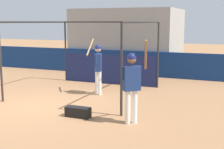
% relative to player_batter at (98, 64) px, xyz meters
% --- Properties ---
extents(ground_plane, '(60.00, 60.00, 0.00)m').
position_rel_player_batter_xyz_m(ground_plane, '(-1.07, -2.20, -1.09)').
color(ground_plane, '#A8754C').
extents(outfield_wall, '(24.00, 0.12, 1.20)m').
position_rel_player_batter_xyz_m(outfield_wall, '(-1.07, 4.26, -0.49)').
color(outfield_wall, navy).
rests_on(outfield_wall, ground).
extents(bleacher_section, '(5.40, 4.00, 3.28)m').
position_rel_player_batter_xyz_m(bleacher_section, '(-1.07, 6.32, 0.54)').
color(bleacher_section, '#9E9E99').
rests_on(bleacher_section, ground).
extents(batting_cage, '(4.24, 4.14, 2.61)m').
position_rel_player_batter_xyz_m(batting_cage, '(-0.39, 1.25, 0.04)').
color(batting_cage, '#282828').
rests_on(batting_cage, ground).
extents(player_batter, '(0.67, 0.87, 1.97)m').
position_rel_player_batter_xyz_m(player_batter, '(0.00, 0.00, 0.00)').
color(player_batter, white).
rests_on(player_batter, ground).
extents(player_waiting, '(0.65, 0.76, 2.17)m').
position_rel_player_batter_xyz_m(player_waiting, '(2.18, -2.66, 0.02)').
color(player_waiting, white).
rests_on(player_waiting, ground).
extents(equipment_bag, '(0.70, 0.28, 0.28)m').
position_rel_player_batter_xyz_m(equipment_bag, '(0.64, -2.70, -0.95)').
color(equipment_bag, black).
rests_on(equipment_bag, ground).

